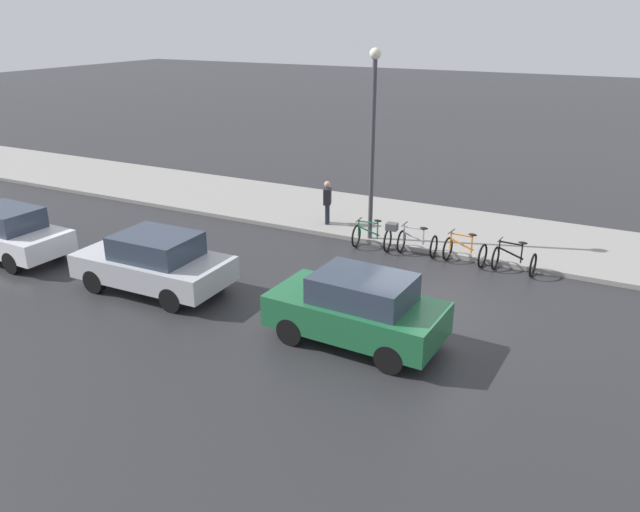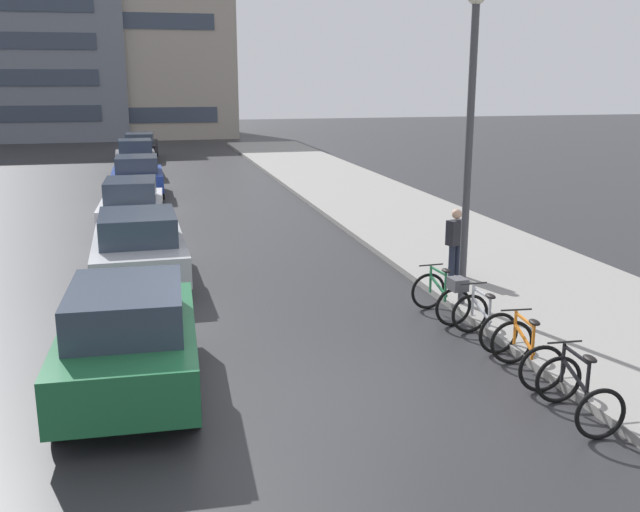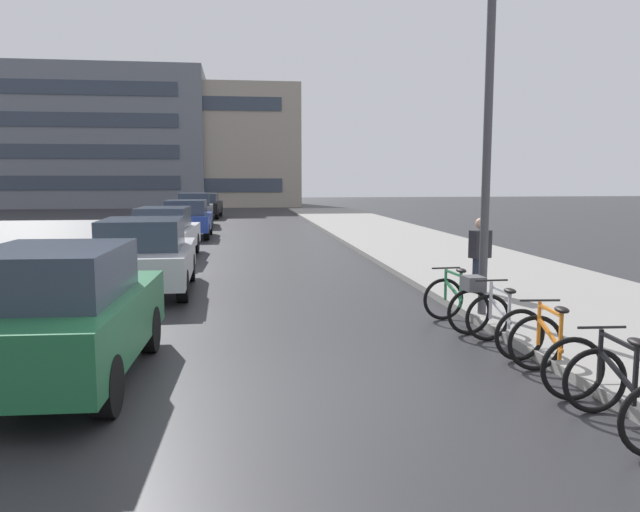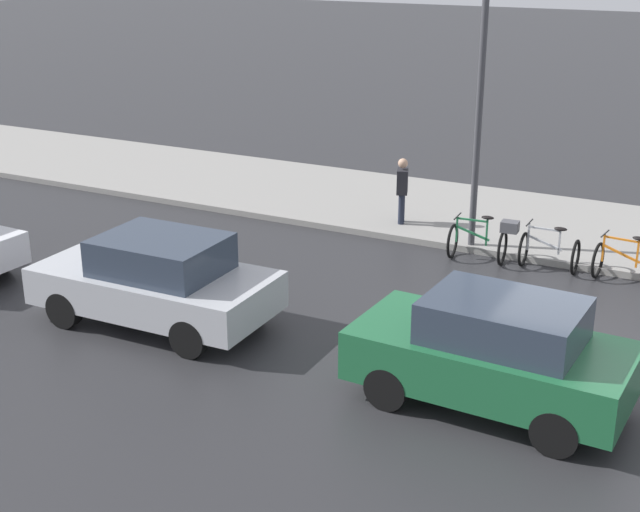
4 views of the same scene
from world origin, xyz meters
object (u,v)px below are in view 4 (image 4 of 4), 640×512
bicycle_second (626,264)px  car_silver (157,280)px  streetlamp (481,78)px  pedestrian (402,190)px  car_green (493,352)px  bicycle_third (549,251)px  bicycle_farthest (485,239)px

bicycle_second → car_silver: size_ratio=0.29×
bicycle_second → streetlamp: 4.59m
pedestrian → car_green: bearing=-148.5°
bicycle_third → car_green: bearing=-174.0°
bicycle_farthest → car_green: car_green is taller
car_green → bicycle_second: bearing=-8.5°
pedestrian → bicycle_third: bearing=-107.0°
bicycle_third → streetlamp: 3.70m
bicycle_third → pedestrian: bearing=73.0°
car_silver → streetlamp: 7.60m
streetlamp → bicycle_second: bearing=-97.8°
bicycle_second → car_green: bearing=171.5°
pedestrian → streetlamp: size_ratio=0.27×
car_silver → streetlamp: bearing=-30.7°
bicycle_second → streetlamp: streetlamp is taller
pedestrian → streetlamp: (-0.71, -1.90, 2.71)m
bicycle_farthest → pedestrian: 2.71m
car_silver → streetlamp: (6.06, -3.60, 2.84)m
pedestrian → car_silver: bearing=165.9°
bicycle_third → streetlamp: size_ratio=0.18×
bicycle_farthest → car_green: size_ratio=0.35×
bicycle_second → car_green: 5.85m
car_green → streetlamp: (6.22, 2.35, 2.80)m
bicycle_farthest → streetlamp: bearing=38.7°
streetlamp → pedestrian: bearing=69.5°
car_silver → streetlamp: streetlamp is taller
bicycle_farthest → streetlamp: (0.57, 0.46, 3.13)m
bicycle_third → car_green: (-5.81, -0.61, 0.44)m
bicycle_second → car_silver: 8.84m
bicycle_second → pedestrian: 5.27m
streetlamp → car_silver: bearing=149.3°
bicycle_second → pedestrian: bearing=77.3°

